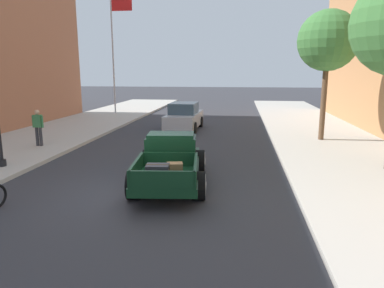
# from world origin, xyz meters

# --- Properties ---
(ground_plane) EXTENTS (140.00, 140.00, 0.00)m
(ground_plane) POSITION_xyz_m (0.00, 0.00, 0.00)
(ground_plane) COLOR #333338
(hotrod_truck_dark_green) EXTENTS (2.52, 5.06, 1.58)m
(hotrod_truck_dark_green) POSITION_xyz_m (0.74, 1.19, 0.75)
(hotrod_truck_dark_green) COLOR black
(hotrod_truck_dark_green) RESTS_ON ground
(car_background_silver) EXTENTS (1.98, 4.35, 1.65)m
(car_background_silver) POSITION_xyz_m (-0.45, 11.46, 0.77)
(car_background_silver) COLOR #B7B7BC
(car_background_silver) RESTS_ON ground
(pedestrian_sidewalk_left) EXTENTS (0.53, 0.22, 1.65)m
(pedestrian_sidewalk_left) POSITION_xyz_m (-6.17, 5.22, 1.09)
(pedestrian_sidewalk_left) COLOR #333338
(pedestrian_sidewalk_left) RESTS_ON sidewalk_left
(flagpole) EXTENTS (1.74, 0.16, 9.16)m
(flagpole) POSITION_xyz_m (-6.90, 18.01, 5.77)
(flagpole) COLOR #B2B2B7
(flagpole) RESTS_ON sidewalk_left
(street_tree_second) EXTENTS (2.86, 2.86, 6.20)m
(street_tree_second) POSITION_xyz_m (6.92, 8.53, 4.88)
(street_tree_second) COLOR brown
(street_tree_second) RESTS_ON sidewalk_right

